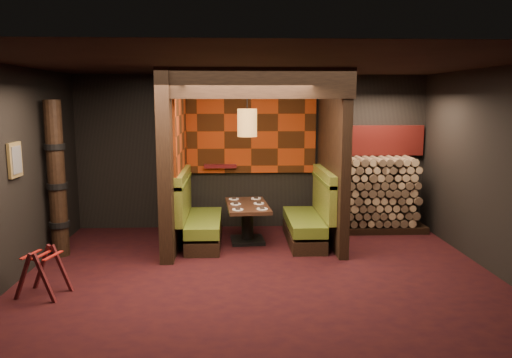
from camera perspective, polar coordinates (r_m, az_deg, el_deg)
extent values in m
cube|color=black|center=(6.96, 0.51, -11.19)|extent=(6.50, 5.50, 0.02)
cube|color=black|center=(6.55, 0.54, 13.09)|extent=(6.50, 5.50, 0.02)
cube|color=black|center=(9.34, -0.42, 3.09)|extent=(6.50, 0.02, 2.85)
cube|color=black|center=(3.90, 2.78, -5.46)|extent=(6.50, 0.02, 2.85)
cube|color=black|center=(7.20, -26.35, 0.33)|extent=(0.02, 5.50, 2.85)
cube|color=black|center=(7.52, 26.16, 0.68)|extent=(0.02, 5.50, 2.85)
cube|color=black|center=(8.29, -9.49, 2.19)|extent=(0.20, 2.20, 2.85)
cube|color=black|center=(8.44, 8.73, 2.34)|extent=(0.15, 2.10, 2.85)
cube|color=black|center=(7.23, 0.02, 10.89)|extent=(2.85, 0.18, 0.44)
cube|color=#9D300C|center=(9.25, -0.56, 5.49)|extent=(2.40, 0.06, 1.55)
cube|color=#9D300C|center=(8.41, -8.61, 5.22)|extent=(0.04, 1.85, 1.45)
cube|color=#581216|center=(9.25, -4.10, 1.48)|extent=(0.60, 0.12, 0.07)
cube|color=black|center=(8.50, -5.92, -6.60)|extent=(0.55, 1.60, 0.22)
cube|color=#52661C|center=(8.44, -5.94, -4.97)|extent=(0.55, 1.60, 0.18)
cube|color=#43601C|center=(8.38, -8.28, -2.38)|extent=(0.12, 1.60, 0.78)
cube|color=#52661C|center=(8.32, -8.33, -0.02)|extent=(0.15, 1.60, 0.06)
cube|color=black|center=(8.57, 5.44, -6.47)|extent=(0.55, 1.60, 0.22)
cube|color=#52661C|center=(8.51, 5.47, -4.85)|extent=(0.55, 1.60, 0.18)
cube|color=#43601C|center=(8.47, 7.75, -2.24)|extent=(0.12, 1.60, 0.78)
cube|color=#52661C|center=(8.41, 7.81, 0.10)|extent=(0.15, 1.60, 0.06)
cube|color=black|center=(8.56, -0.99, -7.00)|extent=(0.59, 0.59, 0.06)
cylinder|color=black|center=(8.49, -0.99, -5.25)|extent=(0.20, 0.20, 0.60)
cube|color=#372015|center=(8.41, -1.00, -3.08)|extent=(0.76, 1.29, 0.06)
cylinder|color=white|center=(7.97, -2.09, -3.50)|extent=(0.18, 0.18, 0.01)
cube|color=black|center=(7.97, -2.09, -3.39)|extent=(0.08, 0.11, 0.02)
cylinder|color=white|center=(8.01, 0.71, -3.43)|extent=(0.18, 0.18, 0.01)
cube|color=black|center=(8.01, 0.71, -3.32)|extent=(0.08, 0.11, 0.02)
cylinder|color=white|center=(8.39, -2.33, -2.87)|extent=(0.18, 0.18, 0.01)
cube|color=black|center=(8.38, -2.33, -2.76)|extent=(0.08, 0.11, 0.02)
cylinder|color=white|center=(8.43, 0.33, -2.81)|extent=(0.18, 0.18, 0.01)
cube|color=black|center=(8.42, 0.33, -2.70)|extent=(0.08, 0.11, 0.02)
cylinder|color=white|center=(8.81, -2.55, -2.29)|extent=(0.18, 0.18, 0.01)
cube|color=black|center=(8.80, -2.55, -2.19)|extent=(0.08, 0.11, 0.02)
cylinder|color=white|center=(8.84, -0.01, -2.24)|extent=(0.18, 0.18, 0.01)
cube|color=black|center=(8.84, -0.01, -2.14)|extent=(0.08, 0.11, 0.02)
cylinder|color=#B07B37|center=(8.18, -1.01, 6.45)|extent=(0.32, 0.32, 0.45)
sphere|color=#FFC672|center=(8.18, -1.01, 6.45)|extent=(0.18, 0.18, 0.18)
cylinder|color=black|center=(8.17, -1.02, 10.12)|extent=(0.02, 0.02, 0.60)
cube|color=olive|center=(7.25, -25.85, 1.98)|extent=(0.04, 0.36, 0.46)
cube|color=#3F3F3F|center=(7.24, -25.67, 1.98)|extent=(0.01, 0.27, 0.36)
cube|color=#401013|center=(6.73, -25.12, -10.20)|extent=(0.29, 0.11, 0.63)
cube|color=#401013|center=(6.57, -22.98, -10.54)|extent=(0.29, 0.11, 0.63)
cube|color=#401013|center=(7.02, -23.32, -9.30)|extent=(0.29, 0.11, 0.63)
cube|color=#401013|center=(6.86, -21.24, -9.60)|extent=(0.29, 0.11, 0.63)
cube|color=maroon|center=(6.80, -24.33, -7.85)|extent=(0.14, 0.39, 0.01)
cube|color=maroon|center=(6.72, -23.28, -7.99)|extent=(0.14, 0.39, 0.01)
cube|color=maroon|center=(6.64, -22.21, -8.13)|extent=(0.14, 0.39, 0.01)
cylinder|color=black|center=(8.17, -21.83, -0.03)|extent=(0.26, 0.26, 2.40)
cylinder|color=black|center=(8.30, -21.54, -4.81)|extent=(0.31, 0.31, 0.09)
cylinder|color=black|center=(8.18, -21.79, -0.72)|extent=(0.31, 0.31, 0.09)
cylinder|color=black|center=(8.11, -22.04, 3.46)|extent=(0.31, 0.31, 0.09)
cube|color=black|center=(9.55, 13.59, -5.37)|extent=(1.73, 0.70, 0.12)
cube|color=#766147|center=(9.41, 13.74, -1.34)|extent=(1.73, 0.70, 1.24)
cube|color=maroon|center=(9.60, 13.39, 4.31)|extent=(1.83, 0.10, 0.56)
cube|color=black|center=(8.71, 8.97, 2.54)|extent=(0.08, 0.08, 2.85)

